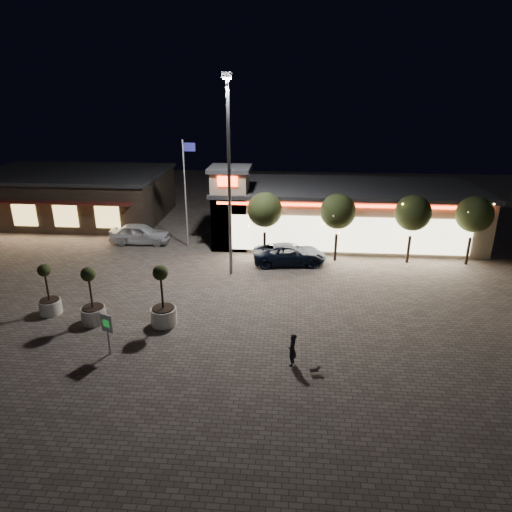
# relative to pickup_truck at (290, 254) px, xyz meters

# --- Properties ---
(ground) EXTENTS (90.00, 90.00, 0.00)m
(ground) POSITION_rel_pickup_truck_xyz_m (-5.79, -10.11, -0.70)
(ground) COLOR #73675D
(ground) RESTS_ON ground
(retail_building) EXTENTS (20.40, 8.40, 6.10)m
(retail_building) POSITION_rel_pickup_truck_xyz_m (3.71, 5.70, 1.51)
(retail_building) COLOR tan
(retail_building) RESTS_ON ground
(restaurant_building) EXTENTS (16.40, 11.00, 4.30)m
(restaurant_building) POSITION_rel_pickup_truck_xyz_m (-19.80, 9.86, 1.46)
(restaurant_building) COLOR #382D23
(restaurant_building) RESTS_ON ground
(floodlight_pole) EXTENTS (0.60, 0.40, 12.38)m
(floodlight_pole) POSITION_rel_pickup_truck_xyz_m (-3.79, -2.11, 6.32)
(floodlight_pole) COLOR gray
(floodlight_pole) RESTS_ON ground
(flagpole) EXTENTS (0.95, 0.10, 8.00)m
(flagpole) POSITION_rel_pickup_truck_xyz_m (-7.70, 2.89, 4.05)
(flagpole) COLOR white
(flagpole) RESTS_ON ground
(string_tree_a) EXTENTS (2.42, 2.42, 4.79)m
(string_tree_a) POSITION_rel_pickup_truck_xyz_m (-1.79, 0.89, 2.86)
(string_tree_a) COLOR #332319
(string_tree_a) RESTS_ON ground
(string_tree_b) EXTENTS (2.42, 2.42, 4.79)m
(string_tree_b) POSITION_rel_pickup_truck_xyz_m (3.21, 0.89, 2.86)
(string_tree_b) COLOR #332319
(string_tree_b) RESTS_ON ground
(string_tree_c) EXTENTS (2.42, 2.42, 4.79)m
(string_tree_c) POSITION_rel_pickup_truck_xyz_m (8.21, 0.89, 2.86)
(string_tree_c) COLOR #332319
(string_tree_c) RESTS_ON ground
(string_tree_d) EXTENTS (2.42, 2.42, 4.79)m
(string_tree_d) POSITION_rel_pickup_truck_xyz_m (12.21, 0.89, 2.86)
(string_tree_d) COLOR #332319
(string_tree_d) RESTS_ON ground
(pickup_truck) EXTENTS (5.27, 2.93, 1.40)m
(pickup_truck) POSITION_rel_pickup_truck_xyz_m (0.00, 0.00, 0.00)
(pickup_truck) COLOR black
(pickup_truck) RESTS_ON ground
(white_sedan) EXTENTS (4.66, 1.95, 1.58)m
(white_sedan) POSITION_rel_pickup_truck_xyz_m (-11.67, 3.32, 0.09)
(white_sedan) COLOR silver
(white_sedan) RESTS_ON ground
(pedestrian) EXTENTS (0.47, 0.62, 1.53)m
(pedestrian) POSITION_rel_pickup_truck_xyz_m (0.30, -12.17, 0.07)
(pedestrian) COLOR black
(pedestrian) RESTS_ON ground
(dog) EXTENTS (0.48, 0.28, 0.26)m
(dog) POSITION_rel_pickup_truck_xyz_m (1.33, -12.77, -0.44)
(dog) COLOR #59514C
(dog) RESTS_ON ground
(planter_left) EXTENTS (1.17, 1.17, 2.88)m
(planter_left) POSITION_rel_pickup_truck_xyz_m (-12.84, -8.41, 0.19)
(planter_left) COLOR silver
(planter_left) RESTS_ON ground
(planter_mid) EXTENTS (1.26, 1.26, 3.10)m
(planter_mid) POSITION_rel_pickup_truck_xyz_m (-10.08, -9.17, 0.26)
(planter_mid) COLOR silver
(planter_mid) RESTS_ON ground
(planter_right) EXTENTS (1.34, 1.34, 3.30)m
(planter_right) POSITION_rel_pickup_truck_xyz_m (-6.37, -9.05, 0.32)
(planter_right) COLOR silver
(planter_right) RESTS_ON ground
(valet_sign) EXTENTS (0.63, 0.32, 2.02)m
(valet_sign) POSITION_rel_pickup_truck_xyz_m (-8.14, -11.97, 0.71)
(valet_sign) COLOR gray
(valet_sign) RESTS_ON ground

